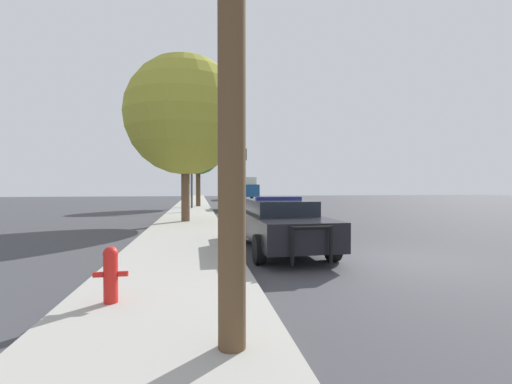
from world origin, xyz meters
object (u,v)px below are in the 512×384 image
object	(u,v)px
police_car	(280,223)
car_background_midblock	(233,201)
fire_hydrant	(111,273)
utility_pole	(232,20)
box_truck	(245,188)
tree_sidewalk_mid	(198,152)
tree_sidewalk_near	(185,115)
traffic_light	(215,164)

from	to	relation	value
police_car	car_background_midblock	bearing A→B (deg)	-91.86
fire_hydrant	utility_pole	world-z (taller)	utility_pole
box_truck	tree_sidewalk_mid	bearing A→B (deg)	68.39
utility_pole	tree_sidewalk_near	size ratio (longest dim) A/B	0.84
police_car	traffic_light	size ratio (longest dim) A/B	1.06
police_car	box_truck	xyz separation A→B (m)	(3.98, 36.11, 0.83)
tree_sidewalk_near	tree_sidewalk_mid	distance (m)	12.38
traffic_light	box_truck	world-z (taller)	traffic_light
fire_hydrant	tree_sidewalk_near	world-z (taller)	tree_sidewalk_near
car_background_midblock	box_truck	bearing A→B (deg)	77.22
police_car	utility_pole	world-z (taller)	utility_pole
fire_hydrant	utility_pole	size ratio (longest dim) A/B	0.12
police_car	fire_hydrant	bearing A→B (deg)	48.85
police_car	utility_pole	distance (m)	6.75
fire_hydrant	tree_sidewalk_mid	xyz separation A→B (m)	(1.30, 23.91, 4.07)
tree_sidewalk_near	tree_sidewalk_mid	bearing A→B (deg)	87.10
car_background_midblock	traffic_light	bearing A→B (deg)	128.14
police_car	traffic_light	xyz separation A→B (m)	(-0.96, 17.29, 2.79)
traffic_light	tree_sidewalk_mid	world-z (taller)	tree_sidewalk_mid
car_background_midblock	box_truck	world-z (taller)	box_truck
utility_pole	traffic_light	size ratio (longest dim) A/B	1.39
fire_hydrant	traffic_light	world-z (taller)	traffic_light
fire_hydrant	car_background_midblock	size ratio (longest dim) A/B	0.19
traffic_light	tree_sidewalk_near	size ratio (longest dim) A/B	0.60
police_car	tree_sidewalk_mid	bearing A→B (deg)	-84.23
police_car	tree_sidewalk_near	world-z (taller)	tree_sidewalk_near
fire_hydrant	utility_pole	distance (m)	3.77
utility_pole	car_background_midblock	world-z (taller)	utility_pole
fire_hydrant	box_truck	bearing A→B (deg)	79.41
box_truck	tree_sidewalk_near	bearing A→B (deg)	75.80
traffic_light	fire_hydrant	bearing A→B (deg)	-96.88
tree_sidewalk_near	car_background_midblock	bearing A→B (deg)	69.27
box_truck	tree_sidewalk_near	distance (m)	29.74
police_car	utility_pole	size ratio (longest dim) A/B	0.76
fire_hydrant	utility_pole	xyz separation A→B (m)	(1.60, -1.68, 2.97)
fire_hydrant	tree_sidewalk_mid	world-z (taller)	tree_sidewalk_mid
fire_hydrant	tree_sidewalk_near	xyz separation A→B (m)	(0.67, 11.56, 4.64)
utility_pole	car_background_midblock	bearing A→B (deg)	84.04
utility_pole	tree_sidewalk_mid	size ratio (longest dim) A/B	1.04
box_truck	fire_hydrant	bearing A→B (deg)	78.64
utility_pole	traffic_light	xyz separation A→B (m)	(0.99, 23.14, 0.03)
utility_pole	box_truck	world-z (taller)	utility_pole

